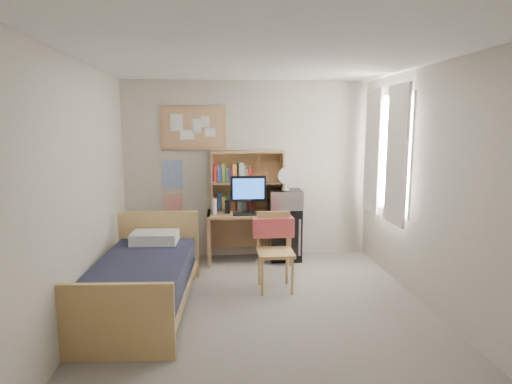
{
  "coord_description": "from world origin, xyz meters",
  "views": [
    {
      "loc": [
        -0.49,
        -4.2,
        1.97
      ],
      "look_at": [
        0.04,
        1.2,
        1.11
      ],
      "focal_mm": 30.0,
      "sensor_mm": 36.0,
      "label": 1
    }
  ],
  "objects": [
    {
      "name": "speaker_left",
      "position": [
        -0.32,
        1.73,
        0.82
      ],
      "size": [
        0.08,
        0.08,
        0.18
      ],
      "primitive_type": "cube",
      "rotation": [
        0.0,
        0.0,
        -0.01
      ],
      "color": "black",
      "rests_on": "desk"
    },
    {
      "name": "wall_back",
      "position": [
        0.0,
        2.1,
        1.3
      ],
      "size": [
        3.6,
        0.04,
        2.6
      ],
      "primitive_type": "cube",
      "color": "beige",
      "rests_on": "floor"
    },
    {
      "name": "bed",
      "position": [
        -1.28,
        0.24,
        0.27
      ],
      "size": [
        1.1,
        2.0,
        0.53
      ],
      "primitive_type": "cube",
      "rotation": [
        0.0,
        0.0,
        -0.07
      ],
      "color": "black",
      "rests_on": "floor"
    },
    {
      "name": "wall_front",
      "position": [
        0.0,
        -2.1,
        1.3
      ],
      "size": [
        3.6,
        0.04,
        2.6
      ],
      "primitive_type": "cube",
      "color": "beige",
      "rests_on": "floor"
    },
    {
      "name": "microwave",
      "position": [
        0.53,
        1.82,
        0.9
      ],
      "size": [
        0.47,
        0.36,
        0.27
      ],
      "primitive_type": "cube",
      "rotation": [
        0.0,
        0.0,
        -0.02
      ],
      "color": "#B5B5BA",
      "rests_on": "mini_fridge"
    },
    {
      "name": "desk_fan",
      "position": [
        0.53,
        1.82,
        1.18
      ],
      "size": [
        0.24,
        0.24,
        0.3
      ],
      "primitive_type": "cylinder",
      "rotation": [
        0.0,
        0.0,
        -0.02
      ],
      "color": "silver",
      "rests_on": "microwave"
    },
    {
      "name": "curtain_left",
      "position": [
        1.72,
        0.8,
        1.6
      ],
      "size": [
        0.04,
        0.55,
        1.7
      ],
      "primitive_type": "cube",
      "color": "white",
      "rests_on": "wall_right"
    },
    {
      "name": "keyboard",
      "position": [
        -0.02,
        1.59,
        0.74
      ],
      "size": [
        0.46,
        0.15,
        0.02
      ],
      "primitive_type": "cube",
      "rotation": [
        0.0,
        0.0,
        -0.01
      ],
      "color": "black",
      "rests_on": "desk"
    },
    {
      "name": "hoodie",
      "position": [
        0.22,
        0.87,
        0.72
      ],
      "size": [
        0.5,
        0.15,
        0.24
      ],
      "primitive_type": "cube",
      "rotation": [
        0.0,
        0.0,
        0.0
      ],
      "color": "#D65153",
      "rests_on": "desk_chair"
    },
    {
      "name": "poster_japan",
      "position": [
        -1.1,
        2.09,
        0.78
      ],
      "size": [
        0.28,
        0.01,
        0.36
      ],
      "primitive_type": "cube",
      "color": "red",
      "rests_on": "wall_back"
    },
    {
      "name": "wall_left",
      "position": [
        -1.8,
        0.0,
        1.3
      ],
      "size": [
        0.04,
        4.2,
        2.6
      ],
      "primitive_type": "cube",
      "color": "beige",
      "rests_on": "floor"
    },
    {
      "name": "desk",
      "position": [
        -0.02,
        1.79,
        0.36
      ],
      "size": [
        1.17,
        0.6,
        0.73
      ],
      "primitive_type": "cube",
      "rotation": [
        0.0,
        0.0,
        -0.01
      ],
      "color": "tan",
      "rests_on": "floor"
    },
    {
      "name": "ceiling",
      "position": [
        0.0,
        0.0,
        2.6
      ],
      "size": [
        3.6,
        4.2,
        0.02
      ],
      "primitive_type": "cube",
      "color": "white",
      "rests_on": "wall_back"
    },
    {
      "name": "monitor",
      "position": [
        -0.02,
        1.73,
        1.0
      ],
      "size": [
        0.5,
        0.05,
        0.53
      ],
      "primitive_type": "cube",
      "rotation": [
        0.0,
        0.0,
        -0.01
      ],
      "color": "black",
      "rests_on": "desk"
    },
    {
      "name": "hutch",
      "position": [
        -0.01,
        1.94,
        1.16
      ],
      "size": [
        1.07,
        0.29,
        0.87
      ],
      "primitive_type": "cube",
      "rotation": [
        0.0,
        0.0,
        -0.01
      ],
      "color": "tan",
      "rests_on": "desk"
    },
    {
      "name": "desk_chair",
      "position": [
        0.22,
        0.67,
        0.47
      ],
      "size": [
        0.47,
        0.47,
        0.93
      ],
      "primitive_type": "cube",
      "rotation": [
        0.0,
        0.0,
        0.0
      ],
      "color": "tan",
      "rests_on": "floor"
    },
    {
      "name": "window_unit",
      "position": [
        1.75,
        1.2,
        1.6
      ],
      "size": [
        0.1,
        1.4,
        1.7
      ],
      "primitive_type": "cube",
      "color": "white",
      "rests_on": "wall_right"
    },
    {
      "name": "curtain_right",
      "position": [
        1.72,
        1.6,
        1.6
      ],
      "size": [
        0.04,
        0.55,
        1.7
      ],
      "primitive_type": "cube",
      "color": "white",
      "rests_on": "wall_right"
    },
    {
      "name": "mini_fridge",
      "position": [
        0.53,
        1.84,
        0.38
      ],
      "size": [
        0.46,
        0.46,
        0.76
      ],
      "primitive_type": "cube",
      "rotation": [
        0.0,
        0.0,
        -0.02
      ],
      "color": "black",
      "rests_on": "floor"
    },
    {
      "name": "floor",
      "position": [
        0.0,
        0.0,
        -0.01
      ],
      "size": [
        3.6,
        4.2,
        0.02
      ],
      "primitive_type": "cube",
      "color": "gray",
      "rests_on": "ground"
    },
    {
      "name": "speaker_right",
      "position": [
        0.28,
        1.72,
        0.81
      ],
      "size": [
        0.07,
        0.07,
        0.16
      ],
      "primitive_type": "cube",
      "rotation": [
        0.0,
        0.0,
        -0.01
      ],
      "color": "black",
      "rests_on": "desk"
    },
    {
      "name": "water_bottle",
      "position": [
        -0.5,
        1.7,
        0.84
      ],
      "size": [
        0.06,
        0.06,
        0.22
      ],
      "primitive_type": "cylinder",
      "rotation": [
        0.0,
        0.0,
        -0.01
      ],
      "color": "silver",
      "rests_on": "desk"
    },
    {
      "name": "pillow",
      "position": [
        -1.23,
        0.98,
        0.6
      ],
      "size": [
        0.57,
        0.42,
        0.13
      ],
      "primitive_type": "cube",
      "rotation": [
        0.0,
        0.0,
        -0.07
      ],
      "color": "silver",
      "rests_on": "bed"
    },
    {
      "name": "bulletin_board",
      "position": [
        -0.78,
        2.08,
        1.92
      ],
      "size": [
        0.94,
        0.03,
        0.64
      ],
      "primitive_type": "cube",
      "color": "tan",
      "rests_on": "wall_back"
    },
    {
      "name": "poster_wave",
      "position": [
        -1.1,
        2.09,
        1.25
      ],
      "size": [
        0.3,
        0.01,
        0.42
      ],
      "primitive_type": "cube",
      "color": "#2B55AC",
      "rests_on": "wall_back"
    },
    {
      "name": "wall_right",
      "position": [
        1.8,
        0.0,
        1.3
      ],
      "size": [
        0.04,
        4.2,
        2.6
      ],
      "primitive_type": "cube",
      "color": "beige",
      "rests_on": "floor"
    }
  ]
}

